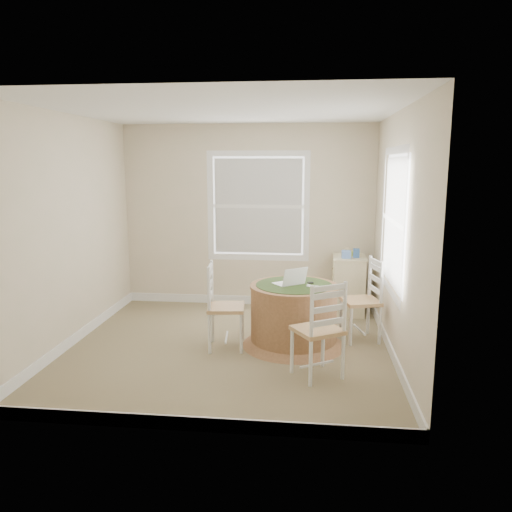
# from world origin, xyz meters

# --- Properties ---
(room) EXTENTS (3.64, 3.64, 2.64)m
(room) POSITION_xyz_m (0.17, 0.16, 1.30)
(room) COLOR #817352
(room) RESTS_ON ground
(round_table) EXTENTS (1.17, 1.17, 0.71)m
(round_table) POSITION_xyz_m (0.73, 0.17, 0.39)
(round_table) COLOR #A06E48
(round_table) RESTS_ON ground
(chair_left) EXTENTS (0.44, 0.46, 0.95)m
(chair_left) POSITION_xyz_m (-0.02, 0.01, 0.47)
(chair_left) COLOR white
(chair_left) RESTS_ON ground
(chair_near) EXTENTS (0.57, 0.56, 0.95)m
(chair_near) POSITION_xyz_m (0.98, -0.66, 0.47)
(chair_near) COLOR white
(chair_near) RESTS_ON ground
(chair_right) EXTENTS (0.49, 0.51, 0.95)m
(chair_right) POSITION_xyz_m (1.50, 0.43, 0.47)
(chair_right) COLOR white
(chair_right) RESTS_ON ground
(laptop) EXTENTS (0.41, 0.40, 0.22)m
(laptop) POSITION_xyz_m (0.68, 0.19, 0.74)
(laptop) COLOR white
(laptop) RESTS_ON round_table
(mouse) EXTENTS (0.08, 0.10, 0.03)m
(mouse) POSITION_xyz_m (0.89, 0.12, 0.72)
(mouse) COLOR white
(mouse) RESTS_ON round_table
(phone) EXTENTS (0.07, 0.10, 0.02)m
(phone) POSITION_xyz_m (0.98, 0.09, 0.71)
(phone) COLOR #B7BABF
(phone) RESTS_ON round_table
(keys) EXTENTS (0.07, 0.06, 0.02)m
(keys) POSITION_xyz_m (0.91, 0.25, 0.71)
(keys) COLOR black
(keys) RESTS_ON round_table
(corner_chest) EXTENTS (0.45, 0.61, 0.80)m
(corner_chest) POSITION_xyz_m (1.44, 1.53, 0.40)
(corner_chest) COLOR beige
(corner_chest) RESTS_ON ground
(tissue_box) EXTENTS (0.12, 0.12, 0.10)m
(tissue_box) POSITION_xyz_m (1.38, 1.39, 0.85)
(tissue_box) COLOR #638EE2
(tissue_box) RESTS_ON corner_chest
(box_yellow) EXTENTS (0.15, 0.10, 0.06)m
(box_yellow) POSITION_xyz_m (1.48, 1.58, 0.83)
(box_yellow) COLOR #D9EA52
(box_yellow) RESTS_ON corner_chest
(box_blue) EXTENTS (0.08, 0.08, 0.12)m
(box_blue) POSITION_xyz_m (1.52, 1.44, 0.86)
(box_blue) COLOR #3863A8
(box_blue) RESTS_ON corner_chest
(cup_cream) EXTENTS (0.07, 0.07, 0.09)m
(cup_cream) POSITION_xyz_m (1.41, 1.67, 0.84)
(cup_cream) COLOR beige
(cup_cream) RESTS_ON corner_chest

